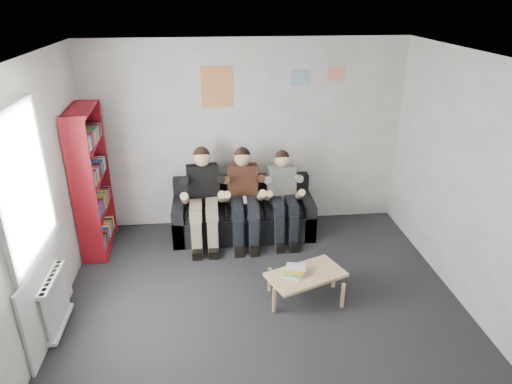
% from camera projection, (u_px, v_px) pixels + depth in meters
% --- Properties ---
extents(room_shell, '(5.00, 5.00, 5.00)m').
position_uv_depth(room_shell, '(268.00, 214.00, 4.26)').
color(room_shell, black).
rests_on(room_shell, ground).
extents(sofa, '(1.99, 0.81, 0.77)m').
position_uv_depth(sofa, '(243.00, 215.00, 6.62)').
color(sofa, black).
rests_on(sofa, ground).
extents(bookshelf, '(0.29, 0.88, 1.95)m').
position_uv_depth(bookshelf, '(92.00, 182.00, 5.94)').
color(bookshelf, maroon).
rests_on(bookshelf, ground).
extents(coffee_table, '(0.86, 0.47, 0.34)m').
position_uv_depth(coffee_table, '(306.00, 277.00, 5.15)').
color(coffee_table, '#D7B37C').
rests_on(coffee_table, ground).
extents(game_cases, '(0.28, 0.25, 0.07)m').
position_uv_depth(game_cases, '(294.00, 271.00, 5.11)').
color(game_cases, white).
rests_on(game_cases, coffee_table).
extents(person_left, '(0.43, 0.92, 1.33)m').
position_uv_depth(person_left, '(204.00, 199.00, 6.24)').
color(person_left, black).
rests_on(person_left, sofa).
extents(person_middle, '(0.42, 0.89, 1.30)m').
position_uv_depth(person_middle, '(244.00, 197.00, 6.30)').
color(person_middle, '#4C2819').
rests_on(person_middle, sofa).
extents(person_right, '(0.39, 0.83, 1.24)m').
position_uv_depth(person_right, '(283.00, 197.00, 6.36)').
color(person_right, silver).
rests_on(person_right, sofa).
extents(radiator, '(0.10, 0.64, 0.60)m').
position_uv_depth(radiator, '(56.00, 302.00, 4.65)').
color(radiator, white).
rests_on(radiator, ground).
extents(window, '(0.05, 1.30, 2.36)m').
position_uv_depth(window, '(35.00, 245.00, 4.37)').
color(window, white).
rests_on(window, room_shell).
extents(poster_large, '(0.42, 0.01, 0.55)m').
position_uv_depth(poster_large, '(217.00, 87.00, 6.20)').
color(poster_large, '#E6C551').
rests_on(poster_large, room_shell).
extents(poster_blue, '(0.25, 0.01, 0.20)m').
position_uv_depth(poster_blue, '(300.00, 78.00, 6.27)').
color(poster_blue, '#3E96D6').
rests_on(poster_blue, room_shell).
extents(poster_pink, '(0.22, 0.01, 0.18)m').
position_uv_depth(poster_pink, '(336.00, 74.00, 6.29)').
color(poster_pink, '#B93A80').
rests_on(poster_pink, room_shell).
extents(poster_sign, '(0.20, 0.01, 0.14)m').
position_uv_depth(poster_sign, '(171.00, 73.00, 6.06)').
color(poster_sign, silver).
rests_on(poster_sign, room_shell).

